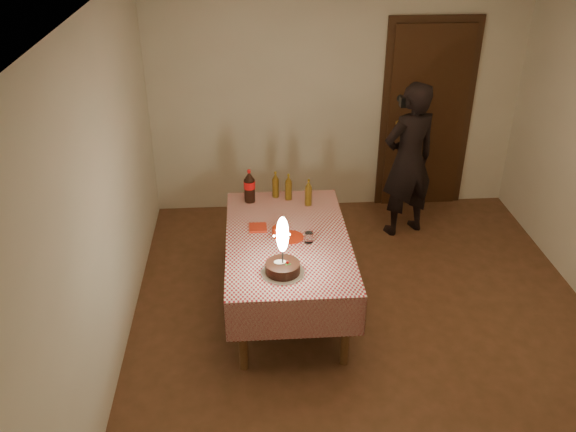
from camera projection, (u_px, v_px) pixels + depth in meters
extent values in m
cube|color=brown|center=(367.00, 326.00, 5.17)|extent=(4.00, 4.50, 0.01)
cube|color=silver|center=(336.00, 96.00, 6.50)|extent=(4.00, 0.04, 2.60)
cube|color=silver|center=(484.00, 425.00, 2.57)|extent=(4.00, 0.04, 2.60)
cube|color=silver|center=(106.00, 198.00, 4.42)|extent=(0.04, 4.50, 2.60)
cube|color=silver|center=(392.00, 8.00, 3.91)|extent=(4.00, 4.50, 0.04)
cube|color=#472814|center=(426.00, 119.00, 6.67)|extent=(0.85, 0.05, 2.05)
sphere|color=#B28C33|center=(398.00, 123.00, 6.62)|extent=(0.06, 0.06, 0.06)
cube|color=brown|center=(288.00, 241.00, 5.07)|extent=(0.90, 1.60, 0.04)
cylinder|color=brown|center=(243.00, 334.00, 4.57)|extent=(0.07, 0.07, 0.66)
cylinder|color=brown|center=(346.00, 329.00, 4.62)|extent=(0.07, 0.07, 0.66)
cylinder|color=brown|center=(242.00, 234.00, 5.86)|extent=(0.07, 0.07, 0.66)
cylinder|color=brown|center=(322.00, 231.00, 5.91)|extent=(0.07, 0.07, 0.66)
cube|color=beige|center=(288.00, 238.00, 5.06)|extent=(1.02, 1.72, 0.01)
cube|color=beige|center=(296.00, 320.00, 4.40)|extent=(1.02, 0.01, 0.34)
cube|color=beige|center=(281.00, 208.00, 5.89)|extent=(1.02, 0.01, 0.34)
cube|color=beige|center=(228.00, 258.00, 5.11)|extent=(0.01, 1.72, 0.34)
cube|color=beige|center=(347.00, 254.00, 5.17)|extent=(0.01, 1.72, 0.34)
cylinder|color=white|center=(283.00, 272.00, 4.61)|extent=(0.33, 0.33, 0.01)
cylinder|color=black|center=(283.00, 268.00, 4.58)|extent=(0.26, 0.26, 0.08)
cylinder|color=white|center=(280.00, 262.00, 4.58)|extent=(0.07, 0.07, 0.00)
sphere|color=red|center=(287.00, 262.00, 4.55)|extent=(0.02, 0.02, 0.02)
cube|color=#19721E|center=(290.00, 264.00, 4.55)|extent=(0.02, 0.01, 0.00)
cube|color=#19721E|center=(286.00, 265.00, 4.54)|extent=(0.01, 0.02, 0.00)
cylinder|color=#262628|center=(283.00, 256.00, 4.54)|extent=(0.01, 0.01, 0.12)
ellipsoid|color=#FFF2BF|center=(283.00, 234.00, 4.44)|extent=(0.09, 0.09, 0.29)
sphere|color=white|center=(283.00, 247.00, 4.50)|extent=(0.04, 0.04, 0.04)
cylinder|color=#A9210B|center=(291.00, 237.00, 5.06)|extent=(0.22, 0.22, 0.01)
cylinder|color=#A8220B|center=(277.00, 232.00, 5.04)|extent=(0.08, 0.08, 0.10)
cylinder|color=white|center=(309.00, 238.00, 4.97)|extent=(0.07, 0.07, 0.09)
cube|color=#A82513|center=(258.00, 228.00, 5.18)|extent=(0.15, 0.15, 0.02)
cylinder|color=black|center=(250.00, 191.00, 5.57)|extent=(0.10, 0.10, 0.22)
cylinder|color=red|center=(249.00, 185.00, 5.55)|extent=(0.10, 0.10, 0.07)
cone|color=black|center=(249.00, 176.00, 5.50)|extent=(0.10, 0.10, 0.08)
cylinder|color=red|center=(249.00, 171.00, 5.48)|extent=(0.03, 0.03, 0.02)
cylinder|color=#583D0F|center=(276.00, 188.00, 5.67)|extent=(0.06, 0.06, 0.18)
cone|color=#583D0F|center=(275.00, 176.00, 5.61)|extent=(0.06, 0.06, 0.06)
cylinder|color=olive|center=(275.00, 173.00, 5.59)|extent=(0.02, 0.02, 0.02)
cylinder|color=#583D0F|center=(308.00, 196.00, 5.52)|extent=(0.06, 0.06, 0.18)
cone|color=#583D0F|center=(309.00, 184.00, 5.47)|extent=(0.06, 0.06, 0.06)
cylinder|color=olive|center=(309.00, 181.00, 5.45)|extent=(0.02, 0.02, 0.02)
cylinder|color=#583D0F|center=(288.00, 190.00, 5.62)|extent=(0.06, 0.06, 0.18)
cone|color=#583D0F|center=(288.00, 179.00, 5.57)|extent=(0.06, 0.06, 0.06)
cylinder|color=olive|center=(288.00, 175.00, 5.55)|extent=(0.02, 0.02, 0.02)
imported|color=black|center=(409.00, 161.00, 6.19)|extent=(0.70, 0.58, 1.64)
cube|color=black|center=(407.00, 102.00, 6.01)|extent=(0.15, 0.13, 0.10)
cylinder|color=black|center=(402.00, 99.00, 6.07)|extent=(0.10, 0.10, 0.08)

